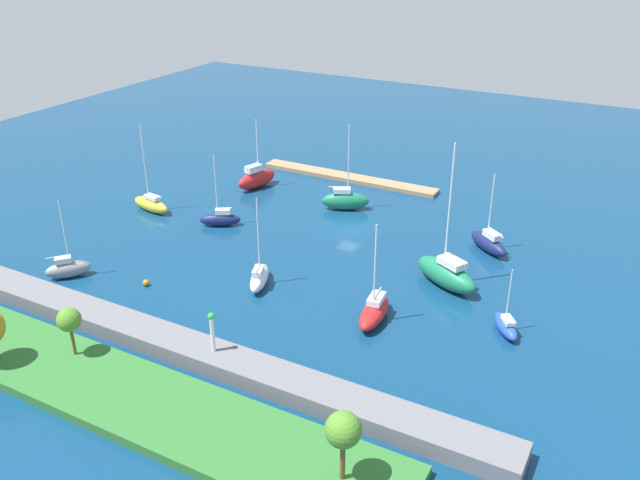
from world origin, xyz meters
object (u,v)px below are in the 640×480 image
Objects in this scene: sailboat_red_along_channel at (374,311)px; sailboat_gray_outer_mooring at (68,269)px; sailboat_navy_off_beacon at (220,219)px; sailboat_red_inner_mooring at (257,178)px; sailboat_navy_lone_south at (489,242)px; sailboat_green_far_north at (447,273)px; mooring_buoy_orange at (146,283)px; sailboat_green_near_pier at (345,200)px; harbor_beacon at (212,329)px; pier_dock at (348,177)px; sailboat_white_lone_north at (259,277)px; park_tree_center at (343,431)px; sailboat_blue_east_end at (506,326)px; park_tree_east at (69,320)px; sailboat_yellow_mid_basin at (151,204)px.

sailboat_red_along_channel reaches higher than sailboat_gray_outer_mooring.
sailboat_red_inner_mooring is at bearing -106.37° from sailboat_navy_off_beacon.
sailboat_red_along_channel reaches higher than sailboat_navy_lone_south.
sailboat_red_inner_mooring reaches higher than sailboat_navy_lone_south.
sailboat_green_far_north is 35.99m from sailboat_red_inner_mooring.
sailboat_red_along_channel is 37.78m from sailboat_red_inner_mooring.
mooring_buoy_orange is (29.11, 25.03, -0.73)m from sailboat_navy_lone_south.
harbor_beacon is at bearing -107.95° from sailboat_green_near_pier.
sailboat_green_far_north is (-23.00, 23.66, 1.20)m from pier_dock.
pier_dock is 2.94× the size of sailboat_navy_off_beacon.
sailboat_white_lone_north is (-5.92, 32.85, 0.69)m from pier_dock.
park_tree_center is 0.83× the size of sailboat_blue_east_end.
mooring_buoy_orange is (9.15, 28.17, -0.97)m from sailboat_green_near_pier.
sailboat_navy_lone_south is at bearing -139.31° from mooring_buoy_orange.
park_tree_east reaches higher than harbor_beacon.
sailboat_red_along_channel is 13.26m from sailboat_white_lone_north.
sailboat_white_lone_north is at bearing -109.39° from park_tree_east.
sailboat_red_along_channel reaches higher than harbor_beacon.
park_tree_center is 0.54× the size of sailboat_red_inner_mooring.
sailboat_navy_lone_south is (-5.44, -19.80, 0.04)m from sailboat_red_along_channel.
sailboat_red_along_channel is at bearing 119.94° from pier_dock.
harbor_beacon is 0.38× the size of sailboat_white_lone_north.
sailboat_green_near_pier is (18.35, -13.32, -0.18)m from sailboat_green_far_north.
pier_dock is 38.77m from mooring_buoy_orange.
park_tree_center reaches higher than mooring_buoy_orange.
sailboat_green_far_north reaches higher than harbor_beacon.
mooring_buoy_orange is at bearing 97.21° from sailboat_white_lone_north.
sailboat_white_lone_north is at bearing -151.50° from mooring_buoy_orange.
sailboat_yellow_mid_basin is at bearing 53.80° from sailboat_gray_outer_mooring.
harbor_beacon is 12.03m from park_tree_east.
park_tree_center is 0.61× the size of sailboat_gray_outer_mooring.
sailboat_red_inner_mooring is (-7.40, -13.79, 0.38)m from sailboat_yellow_mid_basin.
sailboat_green_far_north reaches higher than sailboat_white_lone_north.
harbor_beacon is at bearing 94.79° from sailboat_blue_east_end.
sailboat_navy_off_beacon is 13.77× the size of mooring_buoy_orange.
sailboat_red_inner_mooring is 14.71× the size of mooring_buoy_orange.
park_tree_east is 0.70× the size of sailboat_blue_east_end.
sailboat_navy_off_beacon is 0.80× the size of sailboat_yellow_mid_basin.
sailboat_blue_east_end is 0.56× the size of sailboat_yellow_mid_basin.
sailboat_green_far_north reaches higher than sailboat_green_near_pier.
sailboat_red_inner_mooring reaches higher than sailboat_white_lone_north.
sailboat_green_far_north is 1.51× the size of sailboat_red_along_channel.
harbor_beacon is at bearing 152.06° from mooring_buoy_orange.
park_tree_east is at bearing 106.37° from mooring_buoy_orange.
sailboat_red_inner_mooring reaches higher than park_tree_east.
harbor_beacon is 0.37× the size of sailboat_red_along_channel.
harbor_beacon is 23.87m from sailboat_gray_outer_mooring.
sailboat_green_far_north is 1.55× the size of sailboat_red_inner_mooring.
sailboat_gray_outer_mooring is (23.13, -5.28, -2.63)m from harbor_beacon.
park_tree_center is at bearing 123.00° from sailboat_green_far_north.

